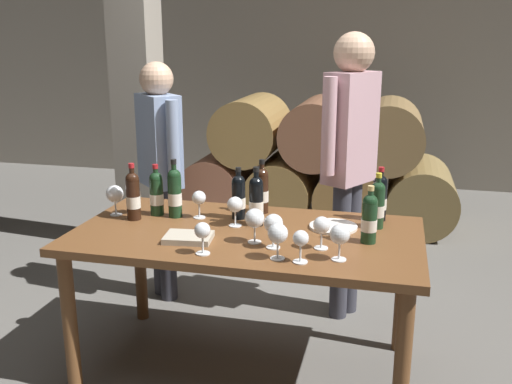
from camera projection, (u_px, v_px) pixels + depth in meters
ground_plane at (247, 368)px, 3.00m from camera, size 14.00×14.00×0.00m
cellar_back_wall at (339, 62)px, 6.57m from camera, size 10.00×0.24×2.80m
barrel_stack at (318, 165)px, 5.30m from camera, size 2.49×0.90×1.15m
stone_pillar at (137, 87)px, 4.46m from camera, size 0.32×0.32×2.60m
dining_table at (246, 249)px, 2.83m from camera, size 1.70×0.90×0.76m
wine_bottle_0 at (262, 190)px, 3.08m from camera, size 0.07×0.07×0.29m
wine_bottle_1 at (156, 193)px, 3.04m from camera, size 0.07×0.07×0.28m
wine_bottle_2 at (256, 200)px, 2.87m from camera, size 0.07×0.07×0.30m
wine_bottle_3 at (175, 192)px, 3.00m from camera, size 0.07×0.07×0.31m
wine_bottle_4 at (380, 197)px, 2.95m from camera, size 0.07×0.07×0.28m
wine_bottle_5 at (133, 195)px, 2.96m from camera, size 0.07×0.07×0.30m
wine_bottle_6 at (377, 204)px, 2.83m from camera, size 0.07×0.07×0.28m
wine_bottle_7 at (239, 196)px, 2.98m from camera, size 0.07×0.07×0.28m
wine_bottle_8 at (369, 218)px, 2.63m from camera, size 0.07×0.07×0.27m
wine_glass_0 at (235, 205)px, 2.86m from camera, size 0.08×0.08×0.15m
wine_glass_1 at (255, 219)px, 2.63m from camera, size 0.09×0.09×0.16m
wine_glass_2 at (115, 194)px, 3.03m from camera, size 0.09×0.09×0.16m
wine_glass_3 at (199, 199)px, 2.99m from camera, size 0.07×0.07×0.15m
wine_glass_4 at (202, 232)px, 2.49m from camera, size 0.07×0.07×0.15m
wine_glass_5 at (340, 235)px, 2.42m from camera, size 0.09×0.09×0.16m
wine_glass_6 at (301, 240)px, 2.40m from camera, size 0.07×0.07×0.14m
wine_glass_7 at (322, 226)px, 2.55m from camera, size 0.08×0.08×0.15m
wine_glass_8 at (273, 224)px, 2.56m from camera, size 0.09×0.09×0.16m
wine_glass_9 at (134, 195)px, 3.06m from camera, size 0.08×0.08×0.15m
wine_glass_10 at (278, 234)px, 2.43m from camera, size 0.09×0.09×0.16m
tasting_notebook at (188, 238)px, 2.68m from camera, size 0.24×0.19×0.03m
serving_plate at (333, 227)px, 2.86m from camera, size 0.24×0.24×0.01m
sommelier_presenting at (350, 150)px, 3.33m from camera, size 0.32×0.44×1.72m
taster_seated_left at (160, 162)px, 3.61m from camera, size 0.38×0.37×1.54m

